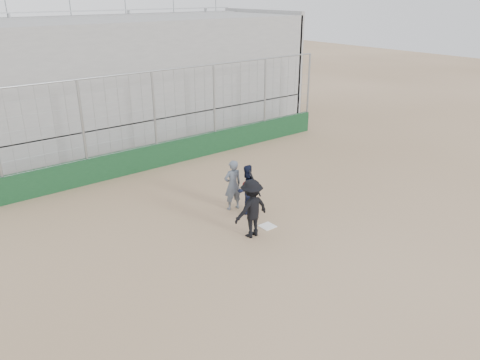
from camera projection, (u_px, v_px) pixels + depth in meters
ground at (267, 227)px, 14.82m from camera, size 90.00×90.00×0.00m
home_plate at (267, 226)px, 14.81m from camera, size 0.44×0.44×0.02m
backstop at (157, 145)px, 19.54m from camera, size 18.10×0.25×4.04m
bleachers at (103, 81)px, 22.39m from camera, size 20.25×6.70×6.98m
batter_at_plate at (252, 208)px, 13.94m from camera, size 1.19×0.79×1.96m
catcher_crouched at (247, 197)px, 15.52m from camera, size 0.93×0.78×1.15m
umpire at (233, 187)px, 15.73m from camera, size 0.70×0.51×1.58m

